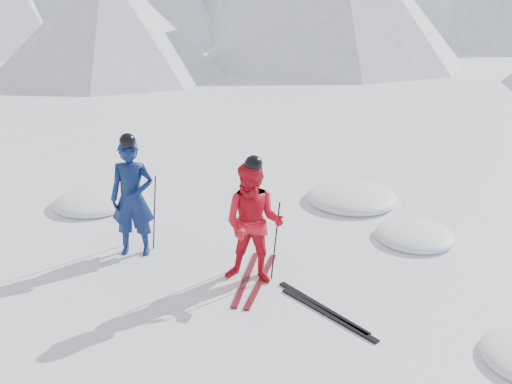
# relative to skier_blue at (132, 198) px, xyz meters

# --- Properties ---
(ground) EXTENTS (160.00, 160.00, 0.00)m
(ground) POSITION_rel_skier_blue_xyz_m (3.53, 0.03, -0.99)
(ground) COLOR white
(ground) RESTS_ON ground
(skier_blue) EXTENTS (0.81, 0.62, 1.98)m
(skier_blue) POSITION_rel_skier_blue_xyz_m (0.00, 0.00, 0.00)
(skier_blue) COLOR #0C1C4C
(skier_blue) RESTS_ON ground
(skier_red) EXTENTS (0.95, 0.76, 1.89)m
(skier_red) POSITION_rel_skier_blue_xyz_m (2.16, -0.38, -0.04)
(skier_red) COLOR red
(skier_red) RESTS_ON ground
(pole_blue_left) EXTENTS (0.13, 0.09, 1.31)m
(pole_blue_left) POSITION_rel_skier_blue_xyz_m (-0.30, 0.15, -0.33)
(pole_blue_left) COLOR black
(pole_blue_left) RESTS_ON ground
(pole_blue_right) EXTENTS (0.13, 0.08, 1.32)m
(pole_blue_right) POSITION_rel_skier_blue_xyz_m (0.25, 0.25, -0.33)
(pole_blue_right) COLOR black
(pole_blue_right) RESTS_ON ground
(pole_red_left) EXTENTS (0.13, 0.10, 1.26)m
(pole_red_left) POSITION_rel_skier_blue_xyz_m (1.86, -0.13, -0.36)
(pole_red_left) COLOR black
(pole_red_left) RESTS_ON ground
(pole_red_right) EXTENTS (0.13, 0.09, 1.26)m
(pole_red_right) POSITION_rel_skier_blue_xyz_m (2.46, -0.23, -0.36)
(pole_red_right) COLOR black
(pole_red_right) RESTS_ON ground
(ski_worn_left) EXTENTS (0.22, 1.70, 0.03)m
(ski_worn_left) POSITION_rel_skier_blue_xyz_m (2.04, -0.38, -0.97)
(ski_worn_left) COLOR black
(ski_worn_left) RESTS_ON ground
(ski_worn_right) EXTENTS (0.10, 1.70, 0.03)m
(ski_worn_right) POSITION_rel_skier_blue_xyz_m (2.28, -0.38, -0.97)
(ski_worn_right) COLOR black
(ski_worn_right) RESTS_ON ground
(ski_loose_a) EXTENTS (1.43, 1.06, 0.03)m
(ski_loose_a) POSITION_rel_skier_blue_xyz_m (3.29, -0.88, -0.97)
(ski_loose_a) COLOR black
(ski_loose_a) RESTS_ON ground
(ski_loose_b) EXTENTS (1.46, 1.02, 0.03)m
(ski_loose_b) POSITION_rel_skier_blue_xyz_m (3.39, -1.03, -0.97)
(ski_loose_b) COLOR black
(ski_loose_b) RESTS_ON ground
(snow_lumps) EXTENTS (9.20, 6.28, 0.42)m
(snow_lumps) POSITION_rel_skier_blue_xyz_m (2.35, 2.09, -0.99)
(snow_lumps) COLOR white
(snow_lumps) RESTS_ON ground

